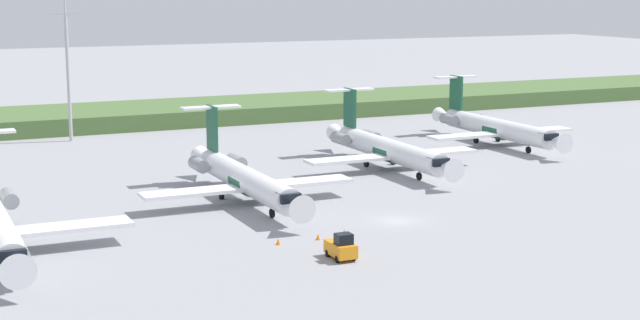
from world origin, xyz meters
TOP-DOWN VIEW (x-y plane):
  - ground_plane at (0.00, 30.00)m, footprint 500.00×500.00m
  - grass_berm at (0.00, 76.34)m, footprint 320.00×20.00m
  - regional_jet_second at (-10.59, 14.24)m, footprint 22.81×31.00m
  - regional_jet_third at (11.98, 24.20)m, footprint 22.81×31.00m
  - regional_jet_fourth at (34.81, 33.78)m, footprint 22.81×31.00m
  - antenna_mast at (-20.10, 62.11)m, footprint 4.40×0.50m
  - baggage_tug at (-10.65, -9.56)m, footprint 1.72×3.20m
  - safety_cone_front_marker at (-13.76, -3.22)m, footprint 0.44×0.44m
  - safety_cone_mid_marker at (-9.89, -3.23)m, footprint 0.44×0.44m
  - safety_cone_rear_marker at (-7.02, -2.73)m, footprint 0.44×0.44m

SIDE VIEW (x-z plane):
  - ground_plane at x=0.00m, z-range 0.00..0.00m
  - safety_cone_front_marker at x=-13.76m, z-range 0.00..0.55m
  - safety_cone_mid_marker at x=-9.89m, z-range 0.00..0.55m
  - safety_cone_rear_marker at x=-7.02m, z-range 0.00..0.55m
  - baggage_tug at x=-10.65m, z-range -0.15..2.15m
  - grass_berm at x=0.00m, z-range 0.00..2.70m
  - regional_jet_second at x=-10.59m, z-range -1.96..7.04m
  - regional_jet_third at x=11.98m, z-range -1.96..7.04m
  - regional_jet_fourth at x=34.81m, z-range -1.96..7.04m
  - antenna_mast at x=-20.10m, z-range -2.49..25.80m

